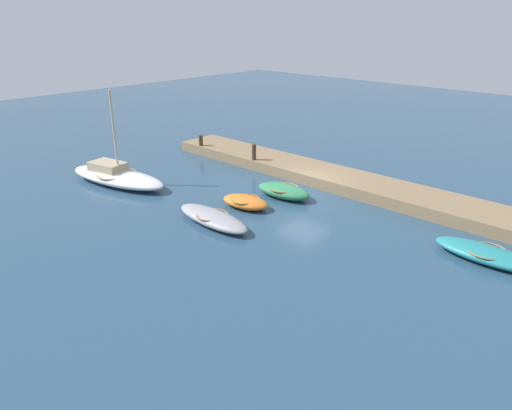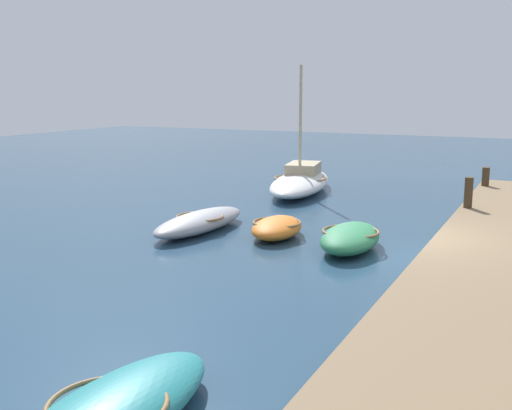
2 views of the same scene
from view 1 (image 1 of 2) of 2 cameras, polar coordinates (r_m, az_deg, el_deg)
The scene contains 9 objects.
ground_plane at distance 26.09m, azimuth 5.83°, elevation 1.81°, with size 84.00×84.00×0.00m, color navy.
dock_platform at distance 27.55m, azimuth 8.43°, elevation 3.46°, with size 22.53×2.90×0.61m, color #846B4C.
rowboat_green at distance 24.86m, azimuth 3.32°, elevation 1.70°, with size 3.18×1.74×0.67m.
rowboat_teal at distance 20.56m, azimuth 25.88°, elevation -5.30°, with size 4.03×1.57×0.57m.
rowboat_grey at distance 21.74m, azimuth -5.20°, elevation -1.56°, with size 4.40×1.56×0.58m.
dinghy_orange at distance 23.50m, azimuth -1.27°, elevation 0.39°, with size 2.68×1.75×0.57m.
sailboat_white at distance 27.92m, azimuth -16.37°, elevation 3.37°, with size 6.93×3.41×5.25m.
mooring_post_west at distance 29.16m, azimuth -0.25°, elevation 6.36°, with size 0.26×0.26×0.97m, color #47331E.
mooring_post_mid_west at distance 32.66m, azimuth -6.62°, elevation 7.69°, with size 0.28×0.28×0.72m, color #47331E.
Camera 1 is at (-14.67, 19.63, 8.95)m, focal length 33.43 mm.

